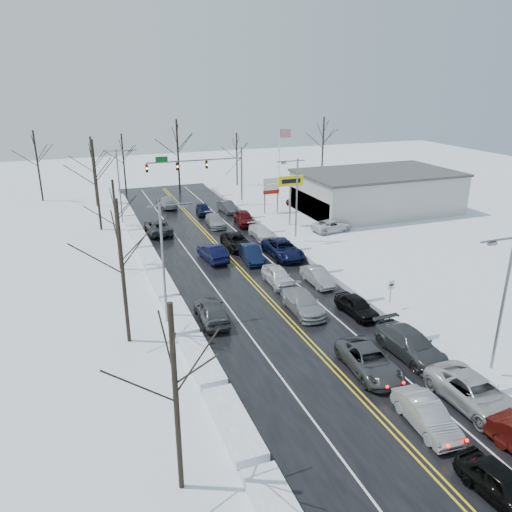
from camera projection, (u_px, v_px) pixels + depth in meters
name	position (u px, v px, depth m)	size (l,w,h in m)	color
ground	(255.00, 285.00, 43.35)	(160.00, 160.00, 0.00)	silver
road_surface	(247.00, 277.00, 45.11)	(14.00, 84.00, 0.01)	black
snow_bank_left	(164.00, 289.00, 42.59)	(1.68, 72.00, 0.53)	white
snow_bank_right	(322.00, 266.00, 47.63)	(1.68, 72.00, 0.53)	white
traffic_signal_mast	(206.00, 167.00, 67.25)	(13.28, 0.39, 8.00)	slate
tires_plus_sign	(291.00, 184.00, 59.20)	(3.20, 0.34, 6.00)	slate
used_vehicles_sign	(271.00, 188.00, 65.05)	(2.20, 0.22, 4.65)	slate
speed_limit_sign	(391.00, 289.00, 38.48)	(0.55, 0.09, 2.35)	slate
flagpole	(280.00, 157.00, 72.75)	(1.87, 1.20, 10.00)	silver
dealership_building	(376.00, 191.00, 66.23)	(20.40, 12.40, 5.30)	#B5B4AF
streetlight_se	(502.00, 296.00, 28.47)	(3.20, 0.25, 9.00)	slate
streetlight_ne	(295.00, 194.00, 53.09)	(3.20, 0.25, 9.00)	slate
streetlight_sw	(165.00, 253.00, 35.27)	(3.20, 0.25, 9.00)	slate
streetlight_nw	(121.00, 180.00, 59.90)	(3.20, 0.25, 9.00)	slate
tree_left_a	(174.00, 364.00, 19.97)	(3.60, 3.60, 9.00)	#2D231C
tree_left_b	(120.00, 245.00, 31.88)	(4.00, 4.00, 10.00)	#2D231C
tree_left_c	(115.00, 208.00, 44.88)	(3.40, 3.40, 8.50)	#2D231C
tree_left_d	(95.00, 168.00, 56.48)	(4.20, 4.20, 10.50)	#2D231C
tree_left_e	(92.00, 158.00, 67.41)	(3.80, 3.80, 9.50)	#2D231C
tree_far_a	(36.00, 152.00, 70.18)	(4.00, 4.00, 10.00)	#2D231C
tree_far_b	(123.00, 152.00, 75.28)	(3.60, 3.60, 9.00)	#2D231C
tree_far_c	(177.00, 142.00, 75.69)	(4.40, 4.40, 11.00)	#2D231C
tree_far_d	(237.00, 149.00, 80.93)	(3.40, 3.40, 8.50)	#2D231C
tree_far_e	(323.00, 136.00, 86.20)	(4.20, 4.20, 10.50)	#2D231C
queued_car_0	(500.00, 498.00, 21.50)	(1.71, 4.25, 1.45)	black
queued_car_1	(425.00, 426.00, 25.90)	(1.56, 4.46, 1.47)	#A6A8AE
queued_car_2	(368.00, 371.00, 30.74)	(2.48, 5.39, 1.50)	#444649
queued_car_3	(302.00, 311.00, 38.56)	(2.13, 5.25, 1.52)	#929499
queued_car_4	(278.00, 284.00, 43.54)	(1.81, 4.49, 1.53)	silver
queued_car_5	(251.00, 261.00, 49.02)	(1.64, 4.70, 1.55)	black
queued_car_6	(236.00, 248.00, 52.73)	(2.43, 5.27, 1.47)	black
queued_car_7	(215.00, 226.00, 60.33)	(1.93, 4.74, 1.38)	gray
queued_car_8	(203.00, 215.00, 65.31)	(1.70, 4.23, 1.44)	black
queued_car_10	(473.00, 406.00, 27.50)	(2.72, 5.90, 1.64)	#B8B8BA
queued_car_11	(409.00, 355.00, 32.48)	(2.34, 5.75, 1.67)	#3B3E40
queued_car_12	(356.00, 314.00, 38.05)	(1.70, 4.23, 1.44)	black
queued_car_13	(317.00, 284.00, 43.63)	(1.47, 4.23, 1.39)	#96989D
queued_car_14	(283.00, 257.00, 50.17)	(2.74, 5.95, 1.65)	black
queued_car_15	(261.00, 238.00, 56.05)	(1.87, 4.60, 1.34)	silver
queued_car_16	(244.00, 225.00, 60.87)	(2.01, 4.99, 1.70)	#46090E
queued_car_17	(227.00, 212.00, 66.45)	(1.53, 4.38, 1.44)	#3F4244
oncoming_car_0	(213.00, 260.00, 49.21)	(1.69, 4.86, 1.60)	black
oncoming_car_1	(159.00, 233.00, 57.64)	(2.63, 5.70, 1.58)	#3B3D40
oncoming_car_2	(167.00, 207.00, 68.92)	(2.09, 5.15, 1.49)	#93959A
oncoming_car_3	(212.00, 321.00, 37.06)	(1.99, 4.93, 1.68)	#444749
parked_car_0	(332.00, 231.00, 58.33)	(2.28, 4.94, 1.37)	white
parked_car_1	(333.00, 218.00, 63.58)	(2.20, 5.42, 1.57)	#45484A
parked_car_2	(297.00, 207.00, 69.01)	(1.70, 4.22, 1.44)	#4B0A0A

